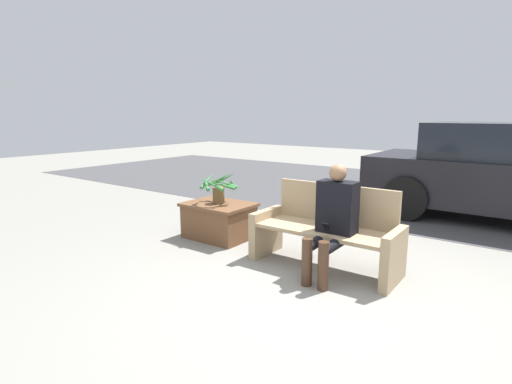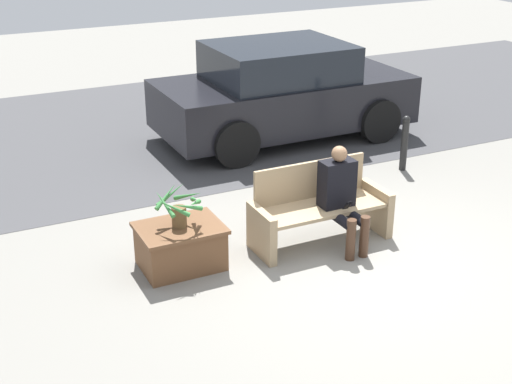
# 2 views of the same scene
# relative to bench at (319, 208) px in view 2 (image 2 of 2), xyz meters

# --- Properties ---
(ground_plane) EXTENTS (30.00, 30.00, 0.00)m
(ground_plane) POSITION_rel_bench_xyz_m (0.24, -0.74, -0.40)
(ground_plane) COLOR gray
(road_surface) EXTENTS (20.00, 6.00, 0.01)m
(road_surface) POSITION_rel_bench_xyz_m (0.24, 4.71, -0.39)
(road_surface) COLOR #424244
(road_surface) RESTS_ON ground_plane
(bench) EXTENTS (1.58, 0.58, 0.88)m
(bench) POSITION_rel_bench_xyz_m (0.00, 0.00, 0.00)
(bench) COLOR tan
(bench) RESTS_ON ground_plane
(person_seated) EXTENTS (0.38, 0.62, 1.15)m
(person_seated) POSITION_rel_bench_xyz_m (0.16, -0.21, 0.22)
(person_seated) COLOR black
(person_seated) RESTS_ON ground_plane
(planter_box) EXTENTS (0.88, 0.66, 0.47)m
(planter_box) POSITION_rel_bench_xyz_m (-1.62, 0.09, -0.14)
(planter_box) COLOR brown
(planter_box) RESTS_ON ground_plane
(potted_plant) EXTENTS (0.52, 0.52, 0.41)m
(potted_plant) POSITION_rel_bench_xyz_m (-1.61, 0.09, 0.29)
(potted_plant) COLOR brown
(potted_plant) RESTS_ON planter_box
(parked_car) EXTENTS (3.96, 1.98, 1.51)m
(parked_car) POSITION_rel_bench_xyz_m (1.33, 3.39, 0.34)
(parked_car) COLOR black
(parked_car) RESTS_ON ground_plane
(bollard_post) EXTENTS (0.11, 0.11, 0.80)m
(bollard_post) POSITION_rel_bench_xyz_m (2.20, 1.36, 0.02)
(bollard_post) COLOR black
(bollard_post) RESTS_ON ground_plane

